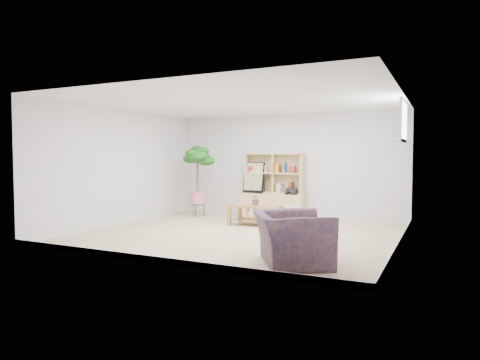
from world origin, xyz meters
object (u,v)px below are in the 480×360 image
at_px(armchair, 292,235).
at_px(coffee_table, 256,215).
at_px(floor_tree, 197,181).
at_px(storage_unit, 273,185).

bearing_deg(armchair, coffee_table, 0.16).
xyz_separation_m(coffee_table, floor_tree, (-1.78, 0.64, 0.63)).
relative_size(storage_unit, armchair, 1.43).
bearing_deg(storage_unit, armchair, -65.37).
distance_m(storage_unit, floor_tree, 1.78).
xyz_separation_m(floor_tree, armchair, (3.49, -3.37, -0.45)).
relative_size(storage_unit, floor_tree, 0.89).
bearing_deg(storage_unit, coffee_table, -84.84).
relative_size(storage_unit, coffee_table, 1.45).
bearing_deg(coffee_table, floor_tree, 160.67).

